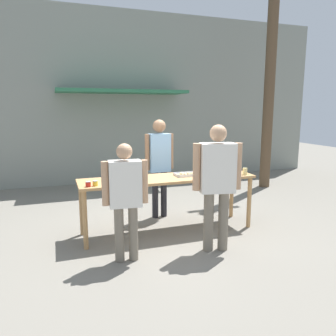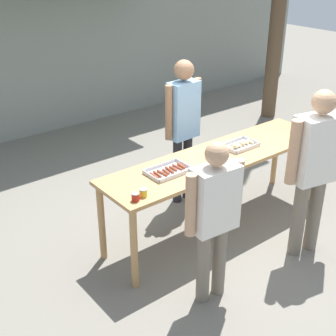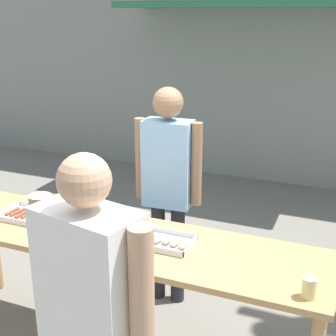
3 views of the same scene
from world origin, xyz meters
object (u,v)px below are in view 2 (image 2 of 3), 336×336
object	(u,v)px
beer_cup	(310,130)
person_server_behind_table	(183,119)
food_tray_buns	(240,145)
person_customer_with_cup	(315,162)
person_customer_holding_hotdog	(214,211)
condiment_jar_ketchup	(143,193)
food_tray_sausages	(168,171)
condiment_jar_mustard	(136,197)

from	to	relation	value
beer_cup	person_server_behind_table	world-z (taller)	person_server_behind_table
beer_cup	person_server_behind_table	distance (m)	1.53
food_tray_buns	person_customer_with_cup	xyz separation A→B (m)	(0.06, -0.94, 0.13)
person_customer_holding_hotdog	person_customer_with_cup	size ratio (longest dim) A/B	0.88
condiment_jar_ketchup	beer_cup	xyz separation A→B (m)	(2.45, -0.02, 0.02)
food_tray_sausages	person_customer_holding_hotdog	bearing A→B (deg)	-101.50
person_customer_with_cup	condiment_jar_ketchup	bearing A→B (deg)	-12.06
food_tray_sausages	person_server_behind_table	xyz separation A→B (m)	(0.78, 0.70, 0.18)
person_customer_with_cup	person_customer_holding_hotdog	bearing A→B (deg)	7.94
food_tray_buns	person_customer_holding_hotdog	distance (m)	1.47
person_customer_holding_hotdog	food_tray_sausages	bearing A→B (deg)	-96.15
person_server_behind_table	condiment_jar_mustard	bearing A→B (deg)	-147.87
condiment_jar_mustard	person_server_behind_table	xyz separation A→B (m)	(1.36, 0.95, 0.15)
person_server_behind_table	food_tray_sausages	bearing A→B (deg)	-141.23
person_customer_holding_hotdog	person_customer_with_cup	world-z (taller)	person_customer_with_cup
beer_cup	person_server_behind_table	size ratio (longest dim) A/B	0.06
condiment_jar_ketchup	person_server_behind_table	xyz separation A→B (m)	(1.26, 0.93, 0.15)
person_customer_holding_hotdog	person_customer_with_cup	bearing A→B (deg)	-178.89
food_tray_buns	person_customer_holding_hotdog	xyz separation A→B (m)	(-1.20, -0.85, 0.00)
food_tray_sausages	beer_cup	world-z (taller)	beer_cup
food_tray_buns	condiment_jar_mustard	world-z (taller)	condiment_jar_mustard
food_tray_buns	condiment_jar_mustard	distance (m)	1.63
food_tray_sausages	person_customer_with_cup	xyz separation A→B (m)	(1.09, -0.94, 0.14)
condiment_jar_ketchup	condiment_jar_mustard	bearing A→B (deg)	-168.88
food_tray_sausages	person_customer_holding_hotdog	world-z (taller)	person_customer_holding_hotdog
food_tray_sausages	person_server_behind_table	bearing A→B (deg)	41.72
condiment_jar_mustard	beer_cup	bearing A→B (deg)	0.04
food_tray_buns	person_server_behind_table	size ratio (longest dim) A/B	0.22
condiment_jar_mustard	person_customer_with_cup	size ratio (longest dim) A/B	0.04
condiment_jar_ketchup	beer_cup	world-z (taller)	beer_cup
condiment_jar_mustard	condiment_jar_ketchup	size ratio (longest dim) A/B	1.00
person_customer_with_cup	person_server_behind_table	bearing A→B (deg)	-67.25
person_customer_with_cup	condiment_jar_mustard	bearing A→B (deg)	-10.18
beer_cup	condiment_jar_ketchup	bearing A→B (deg)	179.58
condiment_jar_mustard	beer_cup	distance (m)	2.55
condiment_jar_mustard	person_customer_holding_hotdog	world-z (taller)	person_customer_holding_hotdog
food_tray_sausages	condiment_jar_ketchup	xyz separation A→B (m)	(-0.48, -0.24, 0.02)
person_customer_holding_hotdog	condiment_jar_ketchup	bearing A→B (deg)	-58.15
food_tray_sausages	food_tray_buns	size ratio (longest dim) A/B	1.12
food_tray_sausages	food_tray_buns	world-z (taller)	food_tray_buns
food_tray_buns	condiment_jar_ketchup	size ratio (longest dim) A/B	5.12
person_server_behind_table	person_customer_holding_hotdog	distance (m)	1.82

